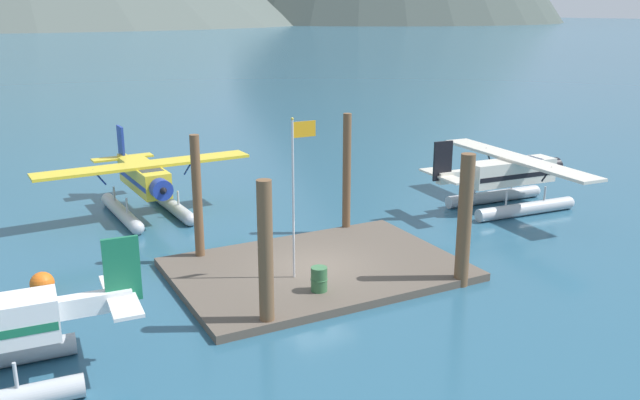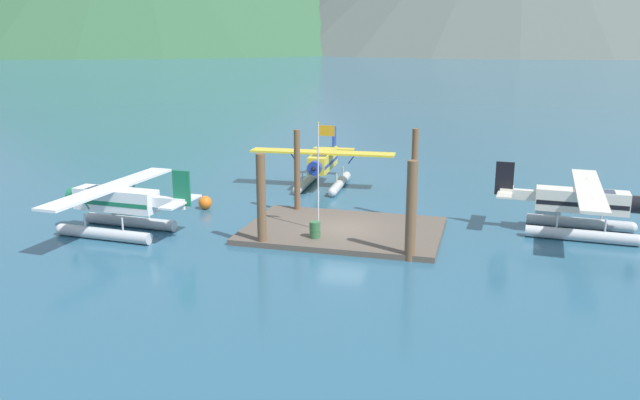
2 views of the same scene
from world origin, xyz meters
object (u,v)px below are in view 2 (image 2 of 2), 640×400
Objects in this scene: fuel_drum at (315,230)px; mooring_buoy at (205,202)px; flagpole at (320,164)px; seaplane_white_port_aft at (116,206)px; seaplane_cream_stbd_fwd at (582,207)px; seaplane_yellow_bow_left at (323,166)px.

fuel_drum is 1.04× the size of mooring_buoy.
flagpole reaches higher than mooring_buoy.
mooring_buoy is 0.08× the size of seaplane_white_port_aft.
seaplane_cream_stbd_fwd is at bearing 21.06° from fuel_drum.
fuel_drum reaches higher than mooring_buoy.
fuel_drum is at bearing -85.74° from flagpole.
fuel_drum is 11.19m from seaplane_white_port_aft.
flagpole is 6.77× the size of fuel_drum.
fuel_drum is 0.08× the size of seaplane_white_port_aft.
flagpole is 11.57m from seaplane_white_port_aft.
fuel_drum is at bearing -158.94° from seaplane_cream_stbd_fwd.
seaplane_cream_stbd_fwd is at bearing 14.57° from seaplane_white_port_aft.
mooring_buoy is 6.65m from seaplane_white_port_aft.
flagpole is 7.01× the size of mooring_buoy.
seaplane_white_port_aft is at bearing -112.26° from mooring_buoy.
seaplane_cream_stbd_fwd is (13.74, 5.29, 0.84)m from fuel_drum.
flagpole reaches higher than seaplane_cream_stbd_fwd.
flagpole is 0.57× the size of seaplane_yellow_bow_left.
seaplane_cream_stbd_fwd reaches higher than fuel_drum.
fuel_drum is 0.08× the size of seaplane_yellow_bow_left.
seaplane_yellow_bow_left and seaplane_white_port_aft have the same top height.
seaplane_white_port_aft is (-10.99, -2.70, -2.43)m from flagpole.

